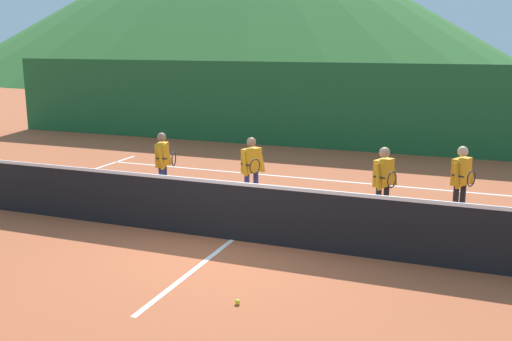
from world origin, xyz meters
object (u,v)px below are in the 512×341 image
object	(u,v)px
student_1	(252,165)
student_3	(461,177)
tennis_ball_3	(237,302)
student_0	(163,159)
student_2	(384,178)
tennis_net	(232,210)

from	to	relation	value
student_1	student_3	world-z (taller)	student_3
student_1	tennis_ball_3	size ratio (longest dim) A/B	19.86
student_0	student_1	distance (m)	1.90
student_2	tennis_ball_3	xyz separation A→B (m)	(-1.10, -3.94, -0.78)
tennis_net	student_2	world-z (taller)	student_2
student_2	student_3	world-z (taller)	same
student_0	tennis_ball_3	world-z (taller)	student_0
tennis_net	student_0	world-z (taller)	student_0
student_1	student_2	world-z (taller)	student_2
tennis_ball_3	student_3	bearing A→B (deg)	62.56
tennis_net	student_0	size ratio (longest dim) A/B	8.03
student_0	student_1	size ratio (longest dim) A/B	1.00
student_1	student_3	xyz separation A→B (m)	(3.80, 0.42, 0.00)
student_3	student_1	bearing A→B (deg)	-173.72
student_2	tennis_net	bearing A→B (deg)	-139.46
tennis_net	student_3	world-z (taller)	student_3
student_1	student_3	size ratio (longest dim) A/B	1.00
student_1	tennis_net	bearing A→B (deg)	-77.30
student_0	student_2	xyz separation A→B (m)	(4.44, -0.08, 0.01)
student_2	tennis_ball_3	bearing A→B (deg)	-105.57
student_1	student_0	bearing A→B (deg)	-177.26
tennis_net	student_2	bearing A→B (deg)	40.54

